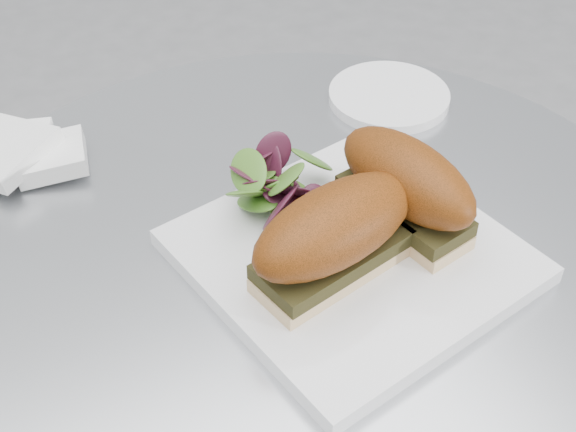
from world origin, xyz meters
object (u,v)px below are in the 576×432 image
(sandwich_right, at_px, (406,185))
(saucer, at_px, (389,96))
(plate, at_px, (351,256))
(sandwich_left, at_px, (335,234))

(sandwich_right, xyz_separation_m, saucer, (0.11, 0.19, -0.05))
(plate, xyz_separation_m, sandwich_left, (-0.03, -0.02, 0.05))
(sandwich_left, xyz_separation_m, saucer, (0.19, 0.21, -0.05))
(sandwich_left, relative_size, saucer, 1.27)
(sandwich_left, bearing_deg, sandwich_right, 4.64)
(sandwich_left, bearing_deg, plate, 17.73)
(sandwich_left, bearing_deg, saucer, 35.81)
(sandwich_right, bearing_deg, plate, -91.46)
(plate, bearing_deg, saucer, 50.03)
(sandwich_left, height_order, sandwich_right, same)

